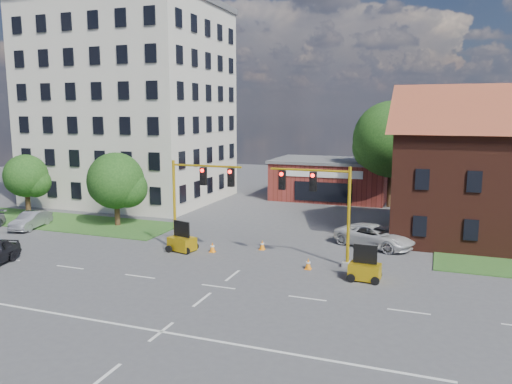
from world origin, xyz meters
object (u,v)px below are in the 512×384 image
signal_mast_east (322,203)px  trailer_west (182,242)px  pickup_white (375,236)px  signal_mast_west (196,195)px  trailer_east (365,270)px

signal_mast_east → trailer_west: 10.16m
signal_mast_east → pickup_white: (2.65, 5.28, -3.14)m
trailer_west → pickup_white: 13.51m
signal_mast_west → trailer_west: bearing=-154.9°
pickup_white → signal_mast_west: bearing=136.1°
signal_mast_west → pickup_white: 12.91m
signal_mast_east → trailer_west: (-9.60, -0.42, -3.29)m
pickup_white → trailer_west: bearing=136.1°
signal_mast_east → trailer_west: bearing=-177.5°
signal_mast_east → trailer_east: signal_mast_east is taller
trailer_west → pickup_white: (12.25, 5.69, 0.15)m
trailer_east → pickup_white: 7.46m
trailer_east → pickup_white: size_ratio=0.35×
trailer_west → trailer_east: size_ratio=1.02×
signal_mast_west → trailer_west: 3.44m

